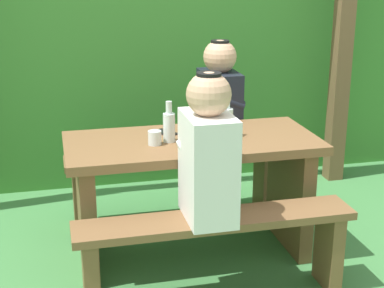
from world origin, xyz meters
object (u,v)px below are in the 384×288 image
bottle_left (227,121)px  cell_phone (165,133)px  person_white_shirt (208,153)px  bottle_right (169,126)px  picnic_table (192,177)px  drinking_glass (155,138)px  bench_far (174,172)px  bench_near (215,241)px  person_black_coat (219,101)px

bottle_left → cell_phone: bottle_left is taller
person_white_shirt → bottle_left: bearing=63.9°
person_white_shirt → bottle_right: 0.49m
picnic_table → cell_phone: 0.29m
drinking_glass → bench_far: bearing=68.4°
bottle_right → cell_phone: (0.01, 0.16, -0.09)m
bottle_right → bench_far: bearing=75.7°
bench_near → person_black_coat: bearing=73.3°
bench_far → drinking_glass: 0.73m
bottle_left → bottle_right: size_ratio=1.00×
person_black_coat → bottle_right: person_black_coat is taller
person_white_shirt → cell_phone: 0.65m
bottle_left → cell_phone: bearing=155.7°
person_white_shirt → bottle_left: (0.24, 0.49, 0.01)m
person_black_coat → bottle_left: 0.51m
bench_near → drinking_glass: size_ratio=18.27×
bench_far → cell_phone: (-0.12, -0.36, 0.39)m
bench_far → person_black_coat: person_black_coat is taller
picnic_table → bottle_right: bottle_right is taller
picnic_table → bottle_right: size_ratio=6.20×
drinking_glass → cell_phone: drinking_glass is taller
person_black_coat → drinking_glass: size_ratio=9.39×
bottle_right → cell_phone: bottle_right is taller
cell_phone → person_white_shirt: bearing=-114.4°
bench_far → person_white_shirt: size_ratio=1.95×
bench_far → person_white_shirt: bearing=-92.4°
cell_phone → bottle_left: bearing=-56.1°
bottle_right → bottle_left: bearing=2.0°
person_black_coat → bottle_right: (-0.43, -0.52, 0.01)m
picnic_table → bench_near: (0.00, -0.50, -0.16)m
person_black_coat → bottle_left: person_black_coat is taller
bottle_left → bottle_right: (-0.33, -0.01, 0.00)m
bench_near → picnic_table: bearing=90.0°
bench_far → person_black_coat: 0.55m
person_white_shirt → bottle_right: bearing=100.8°
bench_near → bottle_left: size_ratio=6.20×
bench_far → cell_phone: cell_phone is taller
drinking_glass → bottle_left: bearing=6.4°
bench_near → bottle_right: bearing=105.4°
drinking_glass → person_black_coat: bearing=46.7°
bottle_left → bottle_right: bearing=-178.0°
bench_far → bottle_left: 0.72m
bench_far → cell_phone: bearing=-108.8°
person_white_shirt → cell_phone: (-0.08, 0.64, -0.08)m
person_black_coat → bottle_left: bearing=-101.4°
picnic_table → bottle_right: bearing=-172.1°
bench_near → bottle_right: size_ratio=6.20×
person_white_shirt → person_black_coat: 1.05m
picnic_table → bench_far: (0.00, 0.50, -0.16)m
bench_far → bottle_right: bearing=-104.3°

